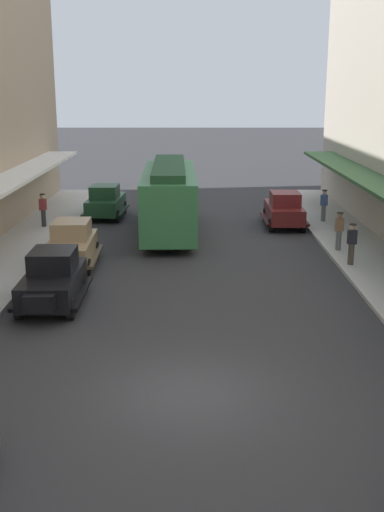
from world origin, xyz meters
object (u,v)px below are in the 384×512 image
(pedestrian_1, at_px, (355,244))
(pedestrian_4, at_px, (46,210))
(parked_car_1, at_px, (74,243))
(parked_car_4, at_px, (287,209))
(streetcar, at_px, (172,196))
(parked_car_3, at_px, (56,278))
(parked_car_2, at_px, (109,201))
(pedestrian_5, at_px, (342,231))
(pedestrian_2, at_px, (327,205))

(pedestrian_1, height_order, pedestrian_4, same)
(parked_car_1, relative_size, parked_car_4, 1.01)
(streetcar, height_order, pedestrian_4, streetcar)
(pedestrian_1, bearing_deg, parked_car_4, 101.47)
(parked_car_3, height_order, streetcar, streetcar)
(parked_car_2, distance_m, pedestrian_5, 13.66)
(parked_car_4, height_order, pedestrian_4, parked_car_4)
(parked_car_3, relative_size, parked_car_4, 1.00)
(pedestrian_5, bearing_deg, parked_car_2, 144.98)
(parked_car_4, xyz_separation_m, pedestrian_4, (-12.36, -0.65, 0.07))
(pedestrian_1, relative_size, pedestrian_2, 1.00)
(pedestrian_1, bearing_deg, streetcar, 140.28)
(parked_car_3, relative_size, pedestrian_4, 2.56)
(parked_car_3, distance_m, pedestrian_2, 17.41)
(pedestrian_2, bearing_deg, pedestrian_4, -174.94)
(parked_car_2, relative_size, pedestrian_2, 2.58)
(pedestrian_2, bearing_deg, parked_car_3, -131.74)
(parked_car_1, relative_size, streetcar, 0.44)
(parked_car_4, bearing_deg, pedestrian_4, -177.00)
(parked_car_4, bearing_deg, pedestrian_2, 16.30)
(parked_car_4, bearing_deg, parked_car_2, 166.32)
(parked_car_4, xyz_separation_m, streetcar, (-5.90, -1.66, 0.96))
(pedestrian_1, bearing_deg, parked_car_3, -157.90)
(pedestrian_2, bearing_deg, streetcar, -164.15)
(pedestrian_1, height_order, pedestrian_5, same)
(pedestrian_2, xyz_separation_m, pedestrian_4, (-14.54, -1.29, 0.00))
(parked_car_4, distance_m, pedestrian_1, 8.05)
(pedestrian_2, relative_size, pedestrian_4, 1.00)
(parked_car_1, xyz_separation_m, pedestrian_4, (-2.69, 6.96, 0.07))
(streetcar, bearing_deg, parked_car_2, 132.64)
(parked_car_4, relative_size, pedestrian_4, 2.56)
(parked_car_2, height_order, pedestrian_5, parked_car_2)
(parked_car_1, distance_m, pedestrian_2, 14.43)
(parked_car_1, height_order, parked_car_3, same)
(parked_car_1, relative_size, pedestrian_1, 2.57)
(parked_car_1, xyz_separation_m, parked_car_3, (0.25, -4.75, 0.00))
(parked_car_1, bearing_deg, pedestrian_1, -1.41)
(streetcar, relative_size, pedestrian_2, 5.78)
(parked_car_4, relative_size, pedestrian_5, 2.56)
(parked_car_2, xyz_separation_m, pedestrian_5, (11.19, -7.84, 0.07))
(parked_car_2, relative_size, streetcar, 0.45)
(parked_car_1, distance_m, pedestrian_1, 11.27)
(pedestrian_4, bearing_deg, streetcar, -8.87)
(pedestrian_2, relative_size, pedestrian_5, 1.00)
(pedestrian_1, bearing_deg, pedestrian_5, 89.43)
(pedestrian_5, bearing_deg, parked_car_3, -148.19)
(parked_car_2, xyz_separation_m, pedestrian_2, (11.75, -1.69, 0.07))
(parked_car_3, relative_size, pedestrian_5, 2.56)
(pedestrian_5, bearing_deg, pedestrian_1, -90.57)
(pedestrian_4, bearing_deg, parked_car_2, 46.85)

